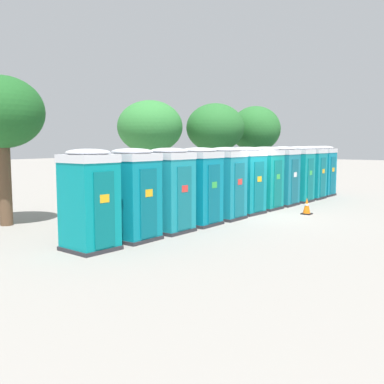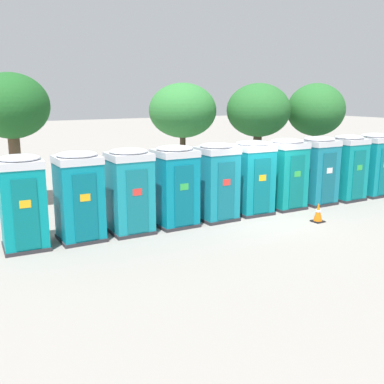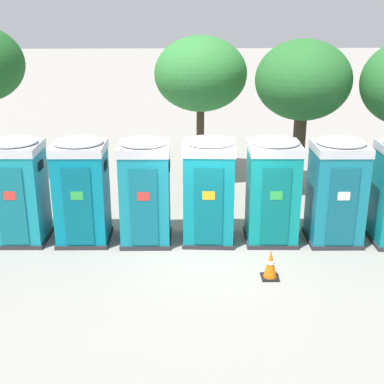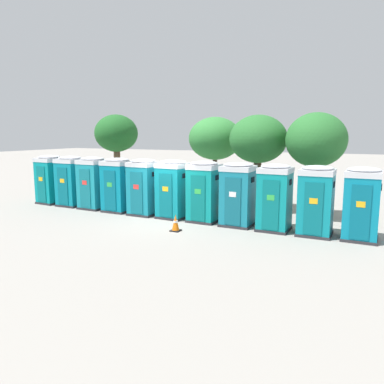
{
  "view_description": "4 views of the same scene",
  "coord_description": "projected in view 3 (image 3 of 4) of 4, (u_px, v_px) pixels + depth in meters",
  "views": [
    {
      "loc": [
        -14.95,
        -7.64,
        2.67
      ],
      "look_at": [
        -3.35,
        0.71,
        1.12
      ],
      "focal_mm": 42.0,
      "sensor_mm": 36.0,
      "label": 1
    },
    {
      "loc": [
        -9.58,
        -11.28,
        4.07
      ],
      "look_at": [
        -2.36,
        0.67,
        1.01
      ],
      "focal_mm": 42.0,
      "sensor_mm": 36.0,
      "label": 2
    },
    {
      "loc": [
        -0.76,
        -11.24,
        5.41
      ],
      "look_at": [
        -0.38,
        0.59,
        1.23
      ],
      "focal_mm": 50.0,
      "sensor_mm": 36.0,
      "label": 3
    },
    {
      "loc": [
        7.65,
        -13.52,
        3.65
      ],
      "look_at": [
        0.97,
        0.54,
        1.21
      ],
      "focal_mm": 35.0,
      "sensor_mm": 36.0,
      "label": 4
    }
  ],
  "objects": [
    {
      "name": "ground_plane",
      "position": [
        209.0,
        250.0,
        12.42
      ],
      "size": [
        120.0,
        120.0,
        0.0
      ],
      "primitive_type": "plane",
      "color": "gray"
    },
    {
      "name": "street_tree_1",
      "position": [
        303.0,
        82.0,
        15.01
      ],
      "size": [
        2.71,
        2.71,
        4.52
      ],
      "color": "#4C3826",
      "rests_on": "ground"
    },
    {
      "name": "portapotty_3",
      "position": [
        82.0,
        190.0,
        12.55
      ],
      "size": [
        1.24,
        1.22,
        2.54
      ],
      "color": "#2D2D33",
      "rests_on": "ground"
    },
    {
      "name": "street_tree_2",
      "position": [
        201.0,
        74.0,
        16.4
      ],
      "size": [
        2.85,
        2.85,
        4.53
      ],
      "color": "#4C3826",
      "rests_on": "ground"
    },
    {
      "name": "portapotty_2",
      "position": [
        18.0,
        190.0,
        12.56
      ],
      "size": [
        1.25,
        1.24,
        2.54
      ],
      "color": "#2D2D33",
      "rests_on": "ground"
    },
    {
      "name": "portapotty_4",
      "position": [
        145.0,
        190.0,
        12.52
      ],
      "size": [
        1.21,
        1.22,
        2.54
      ],
      "color": "#2D2D33",
      "rests_on": "ground"
    },
    {
      "name": "portapotty_6",
      "position": [
        273.0,
        190.0,
        12.56
      ],
      "size": [
        1.25,
        1.24,
        2.54
      ],
      "color": "#2D2D33",
      "rests_on": "ground"
    },
    {
      "name": "traffic_cone",
      "position": [
        270.0,
        265.0,
        11.07
      ],
      "size": [
        0.36,
        0.36,
        0.64
      ],
      "color": "black",
      "rests_on": "ground"
    },
    {
      "name": "portapotty_7",
      "position": [
        337.0,
        190.0,
        12.53
      ],
      "size": [
        1.26,
        1.22,
        2.54
      ],
      "color": "#2D2D33",
      "rests_on": "ground"
    },
    {
      "name": "portapotty_5",
      "position": [
        209.0,
        190.0,
        12.57
      ],
      "size": [
        1.3,
        1.29,
        2.54
      ],
      "color": "#2D2D33",
      "rests_on": "ground"
    }
  ]
}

